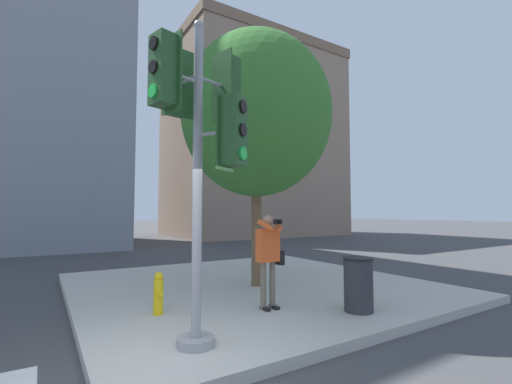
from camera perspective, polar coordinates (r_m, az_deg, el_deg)
The scene contains 7 objects.
sidewalk_corner at distance 8.82m, azimuth -0.81°, elevation -15.42°, with size 8.00×8.00×0.16m.
traffic_signal_pole at distance 4.84m, azimuth -9.34°, elevation 11.11°, with size 1.41×1.36×4.41m.
person_photographer at distance 6.39m, azimuth 2.16°, elevation -10.05°, with size 0.58×0.54×1.70m.
street_tree at distance 8.66m, azimuth 0.08°, elevation 12.70°, with size 3.68×3.68×6.19m.
fire_hydrant at distance 6.38m, azimuth -15.95°, elevation -15.93°, with size 0.17×0.23×0.72m.
trash_bin at distance 6.56m, azimuth 16.69°, elevation -14.51°, with size 0.53×0.53×0.95m.
building_right at distance 30.32m, azimuth -0.47°, elevation 8.39°, with size 13.92×9.86×16.21m.
Camera 1 is at (-0.98, -3.87, 1.92)m, focal length 24.00 mm.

